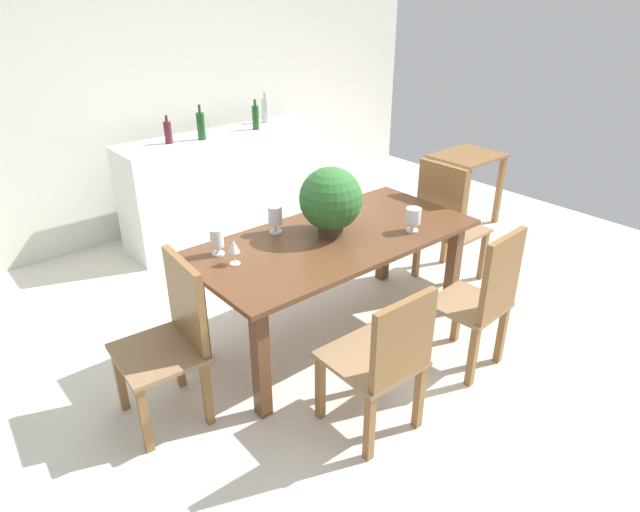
{
  "coord_description": "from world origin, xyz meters",
  "views": [
    {
      "loc": [
        -2.19,
        -2.4,
        2.26
      ],
      "look_at": [
        -0.0,
        0.19,
        0.56
      ],
      "focal_mm": 31.21,
      "sensor_mm": 36.0,
      "label": 1
    }
  ],
  "objects_px": {
    "chair_near_right": "(484,297)",
    "wine_glass": "(234,247)",
    "wine_bottle_amber": "(266,110)",
    "flower_centerpiece": "(331,200)",
    "dining_table": "(335,251)",
    "crystal_vase_center_near": "(413,217)",
    "wine_bottle_tall": "(201,126)",
    "kitchen_counter": "(227,184)",
    "wine_bottle_clear": "(168,132)",
    "chair_foot_end": "(446,219)",
    "side_table": "(466,172)",
    "crystal_vase_right": "(217,240)",
    "chair_near_left": "(385,358)",
    "chair_head_end": "(173,333)",
    "crystal_vase_left": "(275,216)",
    "wine_bottle_green": "(256,117)"
  },
  "relations": [
    {
      "from": "kitchen_counter",
      "to": "wine_bottle_tall",
      "type": "height_order",
      "value": "wine_bottle_tall"
    },
    {
      "from": "chair_foot_end",
      "to": "wine_bottle_tall",
      "type": "height_order",
      "value": "wine_bottle_tall"
    },
    {
      "from": "flower_centerpiece",
      "to": "wine_bottle_amber",
      "type": "height_order",
      "value": "wine_bottle_amber"
    },
    {
      "from": "chair_near_right",
      "to": "wine_bottle_tall",
      "type": "xyz_separation_m",
      "value": [
        -0.29,
        2.81,
        0.57
      ]
    },
    {
      "from": "crystal_vase_right",
      "to": "wine_bottle_clear",
      "type": "distance_m",
      "value": 1.85
    },
    {
      "from": "chair_foot_end",
      "to": "side_table",
      "type": "relative_size",
      "value": 1.43
    },
    {
      "from": "kitchen_counter",
      "to": "wine_bottle_green",
      "type": "xyz_separation_m",
      "value": [
        0.32,
        -0.06,
        0.6
      ]
    },
    {
      "from": "chair_head_end",
      "to": "crystal_vase_center_near",
      "type": "xyz_separation_m",
      "value": [
        1.63,
        -0.26,
        0.33
      ]
    },
    {
      "from": "crystal_vase_right",
      "to": "wine_bottle_clear",
      "type": "relative_size",
      "value": 0.69
    },
    {
      "from": "crystal_vase_center_near",
      "to": "wine_glass",
      "type": "distance_m",
      "value": 1.2
    },
    {
      "from": "chair_near_left",
      "to": "flower_centerpiece",
      "type": "relative_size",
      "value": 2.02
    },
    {
      "from": "dining_table",
      "to": "crystal_vase_left",
      "type": "height_order",
      "value": "crystal_vase_left"
    },
    {
      "from": "flower_centerpiece",
      "to": "crystal_vase_center_near",
      "type": "height_order",
      "value": "flower_centerpiece"
    },
    {
      "from": "chair_near_right",
      "to": "side_table",
      "type": "bearing_deg",
      "value": -144.74
    },
    {
      "from": "chair_near_left",
      "to": "kitchen_counter",
      "type": "height_order",
      "value": "kitchen_counter"
    },
    {
      "from": "crystal_vase_center_near",
      "to": "wine_bottle_green",
      "type": "xyz_separation_m",
      "value": [
        0.27,
        2.2,
        0.24
      ]
    },
    {
      "from": "chair_near_left",
      "to": "flower_centerpiece",
      "type": "height_order",
      "value": "flower_centerpiece"
    },
    {
      "from": "wine_bottle_amber",
      "to": "wine_bottle_tall",
      "type": "relative_size",
      "value": 0.95
    },
    {
      "from": "chair_foot_end",
      "to": "flower_centerpiece",
      "type": "distance_m",
      "value": 1.24
    },
    {
      "from": "wine_bottle_clear",
      "to": "wine_bottle_tall",
      "type": "distance_m",
      "value": 0.29
    },
    {
      "from": "wine_glass",
      "to": "wine_bottle_amber",
      "type": "xyz_separation_m",
      "value": [
        1.66,
        2.02,
        0.23
      ]
    },
    {
      "from": "crystal_vase_right",
      "to": "kitchen_counter",
      "type": "bearing_deg",
      "value": 57.41
    },
    {
      "from": "flower_centerpiece",
      "to": "wine_bottle_clear",
      "type": "distance_m",
      "value": 1.96
    },
    {
      "from": "wine_bottle_tall",
      "to": "chair_foot_end",
      "type": "bearing_deg",
      "value": -62.13
    },
    {
      "from": "wine_bottle_green",
      "to": "wine_bottle_clear",
      "type": "height_order",
      "value": "wine_bottle_green"
    },
    {
      "from": "chair_near_right",
      "to": "crystal_vase_right",
      "type": "height_order",
      "value": "chair_near_right"
    },
    {
      "from": "kitchen_counter",
      "to": "side_table",
      "type": "relative_size",
      "value": 2.76
    },
    {
      "from": "wine_glass",
      "to": "kitchen_counter",
      "type": "distance_m",
      "value": 2.23
    },
    {
      "from": "wine_bottle_green",
      "to": "wine_bottle_amber",
      "type": "distance_m",
      "value": 0.29
    },
    {
      "from": "kitchen_counter",
      "to": "wine_bottle_tall",
      "type": "distance_m",
      "value": 0.66
    },
    {
      "from": "chair_near_left",
      "to": "chair_near_right",
      "type": "relative_size",
      "value": 0.93
    },
    {
      "from": "wine_glass",
      "to": "chair_near_right",
      "type": "bearing_deg",
      "value": -40.14
    },
    {
      "from": "chair_foot_end",
      "to": "crystal_vase_center_near",
      "type": "distance_m",
      "value": 0.83
    },
    {
      "from": "wine_bottle_green",
      "to": "chair_near_left",
      "type": "bearing_deg",
      "value": -112.22
    },
    {
      "from": "chair_near_right",
      "to": "wine_glass",
      "type": "xyz_separation_m",
      "value": [
        -1.14,
        0.96,
        0.34
      ]
    },
    {
      "from": "wine_bottle_amber",
      "to": "flower_centerpiece",
      "type": "bearing_deg",
      "value": -114.66
    },
    {
      "from": "chair_near_right",
      "to": "wine_glass",
      "type": "bearing_deg",
      "value": -44.03
    },
    {
      "from": "crystal_vase_right",
      "to": "side_table",
      "type": "relative_size",
      "value": 0.23
    },
    {
      "from": "crystal_vase_left",
      "to": "kitchen_counter",
      "type": "bearing_deg",
      "value": 69.03
    },
    {
      "from": "chair_head_end",
      "to": "chair_near_right",
      "type": "bearing_deg",
      "value": 66.28
    },
    {
      "from": "dining_table",
      "to": "crystal_vase_center_near",
      "type": "xyz_separation_m",
      "value": [
        0.45,
        -0.27,
        0.21
      ]
    },
    {
      "from": "dining_table",
      "to": "side_table",
      "type": "height_order",
      "value": "dining_table"
    },
    {
      "from": "wine_bottle_clear",
      "to": "chair_foot_end",
      "type": "bearing_deg",
      "value": -56.92
    },
    {
      "from": "chair_near_right",
      "to": "kitchen_counter",
      "type": "relative_size",
      "value": 0.49
    },
    {
      "from": "wine_bottle_amber",
      "to": "wine_bottle_tall",
      "type": "bearing_deg",
      "value": -168.17
    },
    {
      "from": "chair_near_left",
      "to": "crystal_vase_center_near",
      "type": "height_order",
      "value": "crystal_vase_center_near"
    },
    {
      "from": "kitchen_counter",
      "to": "side_table",
      "type": "xyz_separation_m",
      "value": [
        1.92,
        -1.34,
        0.06
      ]
    },
    {
      "from": "chair_foot_end",
      "to": "wine_bottle_green",
      "type": "bearing_deg",
      "value": 12.02
    },
    {
      "from": "chair_foot_end",
      "to": "crystal_vase_center_near",
      "type": "height_order",
      "value": "chair_foot_end"
    },
    {
      "from": "chair_near_right",
      "to": "chair_head_end",
      "type": "relative_size",
      "value": 1.02
    }
  ]
}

